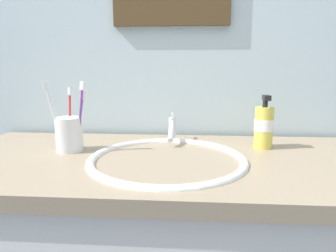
# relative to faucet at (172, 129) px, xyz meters

# --- Properties ---
(tiled_wall_back) EXTENTS (2.48, 0.04, 2.40)m
(tiled_wall_back) POSITION_rel_faucet_xyz_m (-0.01, 0.15, 0.29)
(tiled_wall_back) COLOR silver
(tiled_wall_back) RESTS_ON ground
(sink_basin) EXTENTS (0.44, 0.44, 0.11)m
(sink_basin) POSITION_rel_faucet_xyz_m (-0.00, -0.21, -0.08)
(sink_basin) COLOR white
(sink_basin) RESTS_ON vanity_counter
(faucet) EXTENTS (0.02, 0.14, 0.09)m
(faucet) POSITION_rel_faucet_xyz_m (0.00, 0.00, 0.00)
(faucet) COLOR silver
(faucet) RESTS_ON sink_basin
(toothbrush_cup) EXTENTS (0.08, 0.08, 0.10)m
(toothbrush_cup) POSITION_rel_faucet_xyz_m (-0.30, -0.13, 0.01)
(toothbrush_cup) COLOR white
(toothbrush_cup) RESTS_ON vanity_counter
(toothbrush_purple) EXTENTS (0.04, 0.02, 0.21)m
(toothbrush_purple) POSITION_rel_faucet_xyz_m (-0.26, -0.14, 0.08)
(toothbrush_purple) COLOR purple
(toothbrush_purple) RESTS_ON toothbrush_cup
(toothbrush_red) EXTENTS (0.01, 0.03, 0.19)m
(toothbrush_red) POSITION_rel_faucet_xyz_m (-0.31, -0.10, 0.07)
(toothbrush_red) COLOR red
(toothbrush_red) RESTS_ON toothbrush_cup
(toothbrush_blue) EXTENTS (0.04, 0.01, 0.18)m
(toothbrush_blue) POSITION_rel_faucet_xyz_m (-0.27, -0.13, 0.06)
(toothbrush_blue) COLOR blue
(toothbrush_blue) RESTS_ON toothbrush_cup
(toothbrush_white) EXTENTS (0.05, 0.03, 0.21)m
(toothbrush_white) POSITION_rel_faucet_xyz_m (-0.34, -0.16, 0.08)
(toothbrush_white) COLOR white
(toothbrush_white) RESTS_ON toothbrush_cup
(soap_dispenser) EXTENTS (0.06, 0.06, 0.17)m
(soap_dispenser) POSITION_rel_faucet_xyz_m (0.29, -0.06, 0.02)
(soap_dispenser) COLOR #DBCC4C
(soap_dispenser) RESTS_ON vanity_counter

